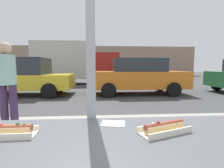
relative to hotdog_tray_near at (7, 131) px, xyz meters
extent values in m
plane|color=#424244|center=(0.35, 8.18, -1.03)|extent=(60.00, 60.00, 0.00)
cube|color=#9E998E|center=(0.35, 1.78, -0.97)|extent=(16.00, 2.80, 0.13)
cube|color=#35373A|center=(0.35, 0.21, -0.03)|extent=(2.12, 0.02, 0.02)
cube|color=gray|center=(0.35, 23.56, 1.11)|extent=(28.00, 1.20, 4.28)
cube|color=silver|center=(0.00, 0.00, -0.02)|extent=(0.24, 0.09, 0.01)
cube|color=silver|center=(0.00, -0.04, -0.01)|extent=(0.24, 0.01, 0.03)
cube|color=silver|center=(0.00, 0.04, -0.01)|extent=(0.24, 0.01, 0.03)
cylinder|color=tan|center=(0.00, 0.00, 0.00)|extent=(0.20, 0.05, 0.04)
cylinder|color=#9E4733|center=(0.00, 0.00, 0.02)|extent=(0.21, 0.03, 0.03)
cube|color=#337A2D|center=(0.04, 0.00, 0.03)|extent=(0.01, 0.01, 0.01)
cube|color=#337A2D|center=(0.05, 0.00, 0.03)|extent=(0.01, 0.01, 0.01)
cube|color=red|center=(-0.02, 0.00, 0.03)|extent=(0.01, 0.01, 0.01)
cube|color=#337A2D|center=(0.07, 0.00, 0.03)|extent=(0.01, 0.01, 0.01)
cube|color=beige|center=(0.69, -0.01, -0.02)|extent=(0.25, 0.16, 0.01)
cube|color=beige|center=(0.70, -0.05, -0.01)|extent=(0.23, 0.09, 0.03)
cube|color=beige|center=(0.67, 0.03, -0.01)|extent=(0.23, 0.09, 0.03)
cylinder|color=tan|center=(0.69, -0.01, 0.00)|extent=(0.20, 0.11, 0.04)
cylinder|color=brown|center=(0.69, -0.01, 0.02)|extent=(0.20, 0.09, 0.03)
cube|color=red|center=(0.65, -0.02, 0.03)|extent=(0.02, 0.02, 0.01)
cube|color=red|center=(0.65, -0.02, 0.03)|extent=(0.01, 0.01, 0.01)
cube|color=red|center=(0.64, -0.02, 0.03)|extent=(0.01, 0.01, 0.01)
cube|color=beige|center=(0.62, -0.03, 0.03)|extent=(0.02, 0.01, 0.01)
cube|color=white|center=(0.46, 0.12, -0.02)|extent=(0.13, 0.11, 0.00)
cube|color=gold|center=(-3.05, 7.04, -0.39)|extent=(4.25, 1.82, 0.65)
cube|color=#282D33|center=(-3.19, 7.04, 0.31)|extent=(2.21, 1.60, 0.75)
cylinder|color=black|center=(-1.74, 7.95, -0.71)|extent=(0.64, 0.18, 0.64)
cylinder|color=black|center=(-1.74, 6.13, -0.71)|extent=(0.64, 0.18, 0.64)
cylinder|color=black|center=(-4.37, 7.95, -0.71)|extent=(0.64, 0.18, 0.64)
cube|color=orange|center=(2.16, 7.04, -0.33)|extent=(4.61, 1.75, 0.78)
cube|color=#282D33|center=(2.19, 7.04, 0.37)|extent=(2.40, 1.54, 0.60)
cylinder|color=black|center=(3.59, 7.91, -0.71)|extent=(0.64, 0.18, 0.64)
cylinder|color=black|center=(3.59, 6.17, -0.71)|extent=(0.64, 0.18, 0.64)
cylinder|color=black|center=(0.73, 7.91, -0.71)|extent=(0.64, 0.18, 0.64)
cylinder|color=black|center=(0.73, 6.17, -0.71)|extent=(0.64, 0.18, 0.64)
cylinder|color=black|center=(6.92, 7.97, -0.71)|extent=(0.64, 0.18, 0.64)
cube|color=beige|center=(-2.25, 12.11, 0.76)|extent=(4.54, 2.20, 2.68)
cube|color=maroon|center=(0.81, 12.11, 0.37)|extent=(1.90, 2.10, 1.90)
cylinder|color=black|center=(0.81, 13.16, -0.58)|extent=(0.90, 0.24, 0.90)
cylinder|color=black|center=(0.81, 11.06, -0.58)|extent=(0.90, 0.24, 0.90)
cylinder|color=black|center=(-3.02, 13.21, -0.58)|extent=(0.90, 0.24, 0.90)
cylinder|color=black|center=(-3.02, 11.01, -0.58)|extent=(0.90, 0.24, 0.90)
cylinder|color=#372544|center=(-1.46, 2.51, -0.48)|extent=(0.14, 0.14, 0.84)
cylinder|color=#372544|center=(-1.28, 2.51, -0.48)|extent=(0.14, 0.14, 0.84)
cylinder|color=#86B0A6|center=(-1.37, 2.51, 0.22)|extent=(0.32, 0.32, 0.56)
sphere|color=tan|center=(-1.37, 2.51, 0.62)|extent=(0.22, 0.22, 0.22)
camera|label=1|loc=(0.40, -0.70, 0.27)|focal=26.16mm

